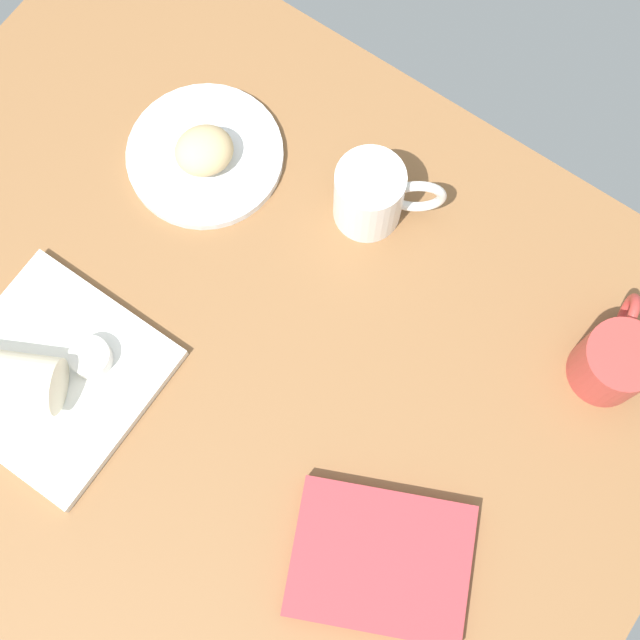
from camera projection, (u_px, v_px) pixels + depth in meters
The scene contains 9 objects.
dining_table at pixel (239, 362), 110.51cm from camera, with size 110.00×90.00×4.00cm, color brown.
round_plate at pixel (205, 155), 115.73cm from camera, with size 20.52×20.52×1.40cm, color white.
scone_pastry at pixel (204, 151), 112.37cm from camera, with size 7.59×6.90×5.01cm, color tan.
square_plate at pixel (53, 376), 107.13cm from camera, with size 23.23×23.23×1.60cm, color white.
sauce_cup at pixel (91, 357), 105.68cm from camera, with size 4.95×4.95×2.35cm.
breakfast_wrap at pixel (8, 380), 102.69cm from camera, with size 6.80×6.80×12.08cm, color beige.
book_stack at pixel (381, 560), 100.49cm from camera, with size 24.79×22.61×2.55cm.
coffee_mug at pixel (372, 195), 109.26cm from camera, with size 12.73×10.07×10.08cm.
second_mug at pixel (614, 360), 103.95cm from camera, with size 8.86×13.37×8.67cm.
Camera 1 is at (23.49, -16.20, 109.37)cm, focal length 49.77 mm.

